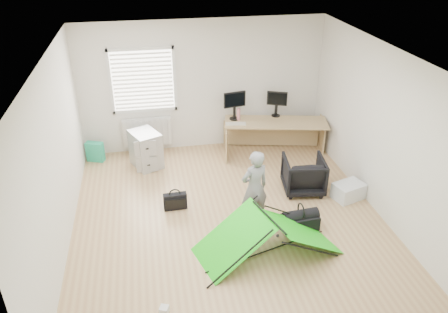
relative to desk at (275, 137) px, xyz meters
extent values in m
plane|color=tan|center=(-1.41, -2.11, -0.36)|extent=(5.50, 5.50, 0.00)
cube|color=silver|center=(-1.41, 0.64, 0.99)|extent=(5.00, 0.02, 2.70)
cube|color=silver|center=(-2.61, 0.60, 1.19)|extent=(1.20, 0.06, 1.20)
cube|color=silver|center=(-2.61, 0.56, 0.09)|extent=(1.00, 0.12, 0.60)
cube|color=tan|center=(0.00, 0.00, 0.00)|extent=(2.18, 1.09, 0.71)
cube|color=#A7A9AD|center=(-2.67, -0.07, 0.01)|extent=(0.68, 0.76, 0.73)
cube|color=black|center=(-0.81, 0.28, 0.58)|extent=(0.47, 0.18, 0.44)
cube|color=black|center=(0.08, 0.29, 0.56)|extent=(0.42, 0.24, 0.40)
cube|color=beige|center=(-0.84, 0.03, 0.37)|extent=(0.43, 0.21, 0.02)
cylinder|color=#CB727B|center=(-0.74, 0.22, 0.48)|extent=(0.08, 0.08, 0.25)
imported|color=black|center=(0.08, -1.51, -0.03)|extent=(0.79, 0.81, 0.66)
imported|color=gray|center=(-1.02, -2.26, 0.29)|extent=(0.54, 0.42, 1.29)
cube|color=silver|center=(0.79, -1.91, -0.21)|extent=(0.60, 0.50, 0.29)
cube|color=#22A77B|center=(-3.68, 0.33, -0.15)|extent=(0.38, 0.26, 0.41)
cube|color=black|center=(-2.24, -1.67, -0.21)|extent=(0.40, 0.13, 0.29)
cube|color=silver|center=(-2.58, -3.91, -0.30)|extent=(0.14, 0.14, 0.11)
cube|color=black|center=(-0.35, -2.59, -0.23)|extent=(0.59, 0.33, 0.25)
camera|label=1|loc=(-2.56, -7.85, 3.96)|focal=35.00mm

